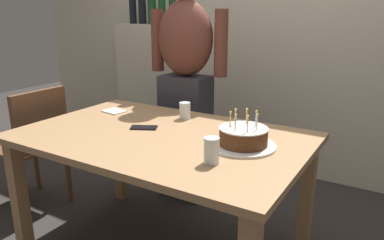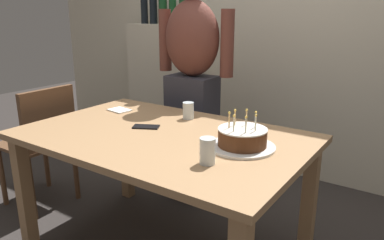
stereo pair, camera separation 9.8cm
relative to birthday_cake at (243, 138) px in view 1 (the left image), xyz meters
name	(u,v)px [view 1 (the left image)]	position (x,y,z in m)	size (l,w,h in m)	color
back_wall	(270,19)	(-0.44, 1.50, 0.52)	(5.20, 0.10, 2.60)	beige
dining_table	(162,152)	(-0.44, -0.05, -0.14)	(1.50, 0.96, 0.74)	#A37A51
birthday_cake	(243,138)	(0.00, 0.00, 0.00)	(0.31, 0.31, 0.18)	white
water_glass_near	(212,151)	(-0.03, -0.25, 0.01)	(0.07, 0.07, 0.11)	silver
water_glass_far	(185,111)	(-0.49, 0.26, 0.01)	(0.07, 0.07, 0.10)	silver
cell_phone	(144,128)	(-0.58, -0.01, -0.04)	(0.14, 0.07, 0.01)	black
napkin_stack	(114,111)	(-0.97, 0.16, -0.04)	(0.14, 0.10, 0.01)	white
person_man_bearded	(186,82)	(-0.74, 0.66, 0.09)	(0.61, 0.27, 1.66)	#33333D
dining_chair	(34,141)	(-1.50, -0.07, -0.27)	(0.42, 0.42, 0.87)	brown
shelf_cabinet	(154,89)	(-1.49, 1.28, -0.14)	(0.66, 0.30, 1.52)	beige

